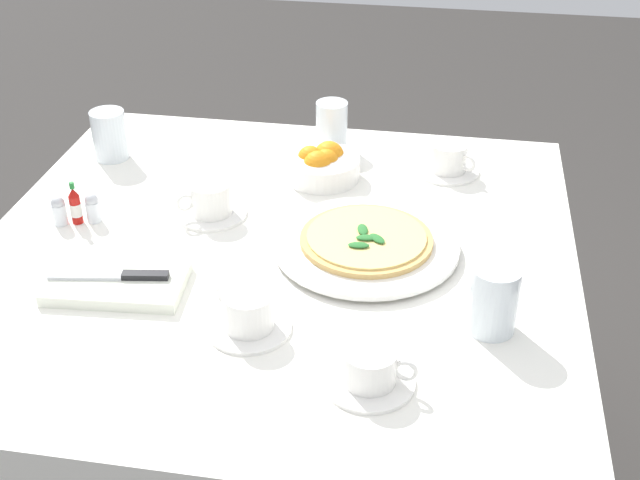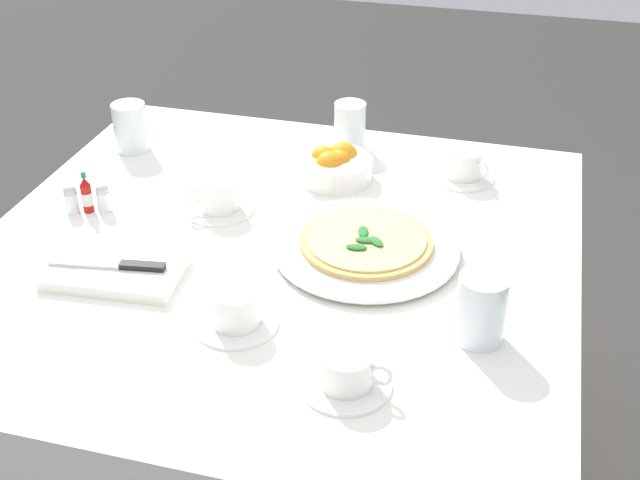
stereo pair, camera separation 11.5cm
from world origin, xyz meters
The scene contains 16 objects.
dining_table centered at (0.00, 0.00, 0.60)m, with size 1.04×1.04×0.73m.
pizza_plate centered at (-0.16, -0.02, 0.74)m, with size 0.32×0.32×0.02m.
pizza centered at (-0.16, -0.02, 0.76)m, with size 0.23×0.23×0.02m.
coffee_cup_center_back centered at (-0.29, -0.34, 0.76)m, with size 0.13×0.13×0.06m.
coffee_cup_near_right centered at (-0.01, 0.23, 0.76)m, with size 0.13×0.13×0.06m.
coffee_cup_left_edge centered at (-0.21, 0.32, 0.76)m, with size 0.13×0.13×0.06m.
coffee_cup_near_left centered at (0.14, -0.09, 0.76)m, with size 0.13×0.13×0.07m.
water_glass_right_edge centered at (-0.37, 0.16, 0.78)m, with size 0.07×0.07×0.11m.
water_glass_far_left centered at (0.41, -0.29, 0.78)m, with size 0.07×0.07×0.10m.
water_glass_far_right centered at (-0.03, -0.42, 0.78)m, with size 0.07×0.07×0.10m.
napkin_folded centered at (0.23, 0.16, 0.74)m, with size 0.23×0.15×0.02m.
dinner_knife centered at (0.23, 0.16, 0.76)m, with size 0.20×0.05×0.01m.
citrus_bowl centered at (-0.04, -0.28, 0.76)m, with size 0.15×0.15×0.07m.
hot_sauce_bottle centered at (0.38, -0.03, 0.77)m, with size 0.02×0.02×0.08m.
salt_shaker centered at (0.40, -0.02, 0.76)m, with size 0.03×0.03×0.06m.
pepper_shaker centered at (0.35, -0.04, 0.76)m, with size 0.03×0.03×0.06m.
Camera 2 is at (-0.40, 1.17, 1.52)m, focal length 46.79 mm.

